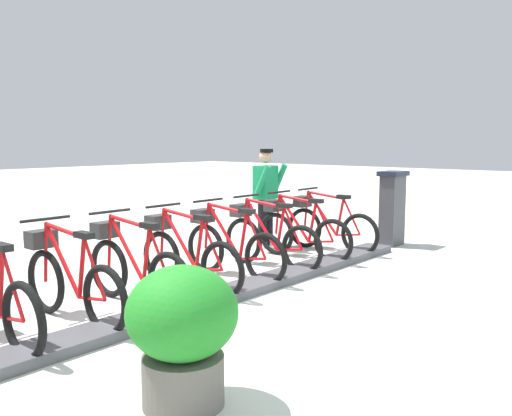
# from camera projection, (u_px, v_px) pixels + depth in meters

# --- Properties ---
(ground_plane) EXTENTS (60.00, 60.00, 0.00)m
(ground_plane) POSITION_uv_depth(u_px,v_px,m) (212.00, 303.00, 6.08)
(ground_plane) COLOR beige
(dock_rail_base) EXTENTS (0.44, 7.78, 0.10)m
(dock_rail_base) POSITION_uv_depth(u_px,v_px,m) (212.00, 299.00, 6.07)
(dock_rail_base) COLOR #47474C
(dock_rail_base) RESTS_ON ground
(payment_kiosk) EXTENTS (0.36, 0.52, 1.28)m
(payment_kiosk) POSITION_uv_depth(u_px,v_px,m) (392.00, 207.00, 9.37)
(payment_kiosk) COLOR #38383D
(payment_kiosk) RESTS_ON ground
(bike_docked_0) EXTENTS (1.72, 0.54, 1.02)m
(bike_docked_0) POSITION_uv_depth(u_px,v_px,m) (327.00, 225.00, 8.91)
(bike_docked_0) COLOR black
(bike_docked_0) RESTS_ON ground
(bike_docked_1) EXTENTS (1.72, 0.54, 1.02)m
(bike_docked_1) POSITION_uv_depth(u_px,v_px,m) (299.00, 231.00, 8.33)
(bike_docked_1) COLOR black
(bike_docked_1) RESTS_ON ground
(bike_docked_2) EXTENTS (1.72, 0.54, 1.02)m
(bike_docked_2) POSITION_uv_depth(u_px,v_px,m) (267.00, 238.00, 7.74)
(bike_docked_2) COLOR black
(bike_docked_2) RESTS_ON ground
(bike_docked_3) EXTENTS (1.72, 0.54, 1.02)m
(bike_docked_3) POSITION_uv_depth(u_px,v_px,m) (230.00, 246.00, 7.16)
(bike_docked_3) COLOR black
(bike_docked_3) RESTS_ON ground
(bike_docked_4) EXTENTS (1.72, 0.54, 1.02)m
(bike_docked_4) POSITION_uv_depth(u_px,v_px,m) (186.00, 255.00, 6.57)
(bike_docked_4) COLOR black
(bike_docked_4) RESTS_ON ground
(bike_docked_5) EXTENTS (1.72, 0.54, 1.02)m
(bike_docked_5) POSITION_uv_depth(u_px,v_px,m) (133.00, 266.00, 5.99)
(bike_docked_5) COLOR black
(bike_docked_5) RESTS_ON ground
(bike_docked_6) EXTENTS (1.72, 0.54, 1.02)m
(bike_docked_6) POSITION_uv_depth(u_px,v_px,m) (69.00, 280.00, 5.40)
(bike_docked_6) COLOR black
(bike_docked_6) RESTS_ON ground
(worker_near_rack) EXTENTS (0.48, 0.65, 1.66)m
(worker_near_rack) POSITION_uv_depth(u_px,v_px,m) (266.00, 194.00, 9.19)
(worker_near_rack) COLOR white
(worker_near_rack) RESTS_ON ground
(planter_bush) EXTENTS (0.76, 0.76, 0.97)m
(planter_bush) POSITION_uv_depth(u_px,v_px,m) (182.00, 328.00, 3.67)
(planter_bush) COLOR #59544C
(planter_bush) RESTS_ON ground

